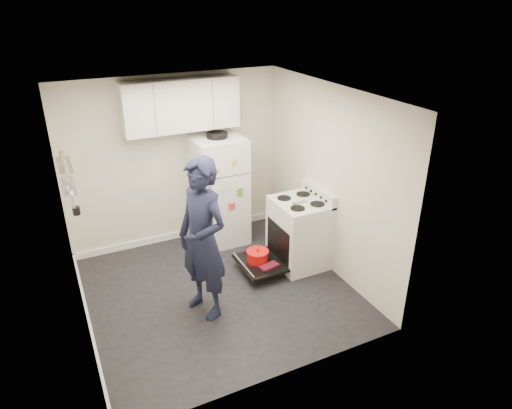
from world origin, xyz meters
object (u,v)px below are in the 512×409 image
refrigerator (219,190)px  person (203,240)px  open_oven_door (259,259)px  electric_range (298,233)px

refrigerator → person: bearing=-117.7°
open_oven_door → refrigerator: 1.25m
electric_range → person: bearing=-163.9°
electric_range → person: size_ratio=0.57×
electric_range → refrigerator: bearing=123.4°
electric_range → refrigerator: size_ratio=0.65×
electric_range → person: person is taller
open_oven_door → person: (-0.94, -0.47, 0.77)m
open_oven_door → refrigerator: refrigerator is taller
electric_range → person: 1.67m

